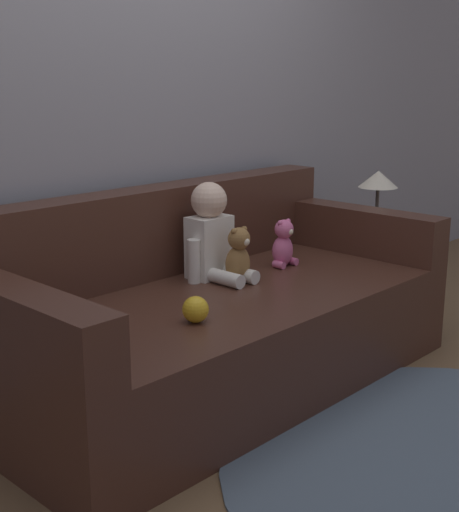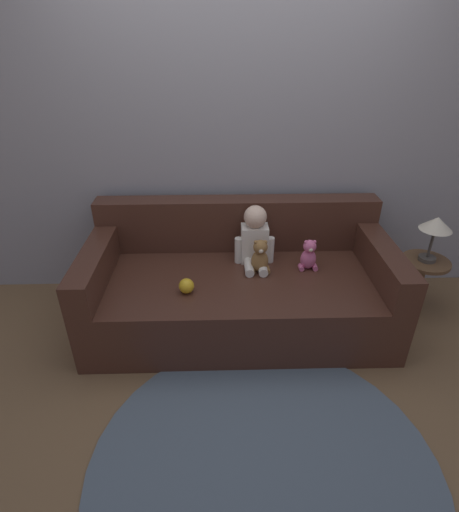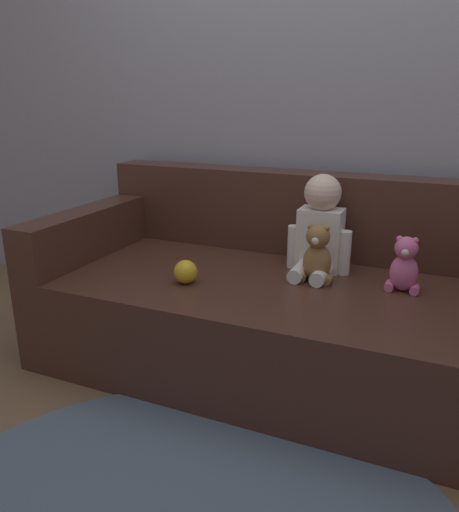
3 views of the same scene
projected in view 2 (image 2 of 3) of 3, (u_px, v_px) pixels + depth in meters
The scene contains 9 objects.
ground_plane at pixel (239, 322), 2.99m from camera, with size 12.00×12.00×0.00m, color brown.
wall_back at pixel (237, 127), 2.85m from camera, with size 8.00×0.05×2.60m.
couch at pixel (239, 286), 2.90m from camera, with size 2.10×0.99×0.82m.
person_baby at pixel (255, 239), 2.84m from camera, with size 0.28×0.32×0.43m.
teddy_bear_brown at pixel (260, 257), 2.76m from camera, with size 0.15×0.11×0.25m.
plush_toy_side at pixel (309, 255), 2.80m from camera, with size 0.13×0.10×0.23m.
toy_ball at pixel (186, 286), 2.57m from camera, with size 0.10×0.10×0.10m.
floor_rug at pixel (264, 467), 2.00m from camera, with size 1.77×1.77×0.01m.
side_table at pixel (431, 244), 2.83m from camera, with size 0.34×0.34×0.79m.
Camera 2 is at (-0.14, -2.35, 1.92)m, focal length 28.00 mm.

